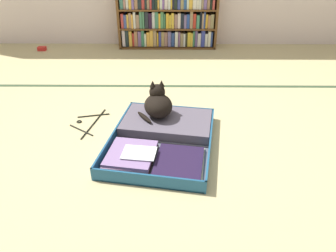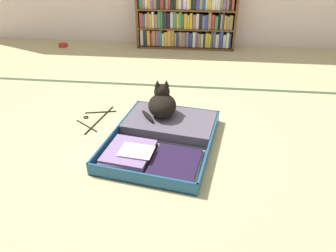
# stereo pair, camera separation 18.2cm
# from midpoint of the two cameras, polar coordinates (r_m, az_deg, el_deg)

# --- Properties ---
(ground_plane) EXTENTS (10.00, 10.00, 0.00)m
(ground_plane) POSITION_cam_midpoint_polar(r_m,az_deg,el_deg) (2.27, -4.99, -2.24)
(ground_plane) COLOR tan
(tatami_border) EXTENTS (4.80, 0.05, 0.00)m
(tatami_border) POSITION_cam_midpoint_polar(r_m,az_deg,el_deg) (3.09, -3.53, 7.33)
(tatami_border) COLOR #364D32
(tatami_border) RESTS_ON ground_plane
(bookshelf) EXTENTS (1.28, 0.25, 0.75)m
(bookshelf) POSITION_cam_midpoint_polar(r_m,az_deg,el_deg) (4.24, -1.49, 19.07)
(bookshelf) COLOR brown
(bookshelf) RESTS_ON ground_plane
(open_suitcase) EXTENTS (0.82, 0.99, 0.09)m
(open_suitcase) POSITION_cam_midpoint_polar(r_m,az_deg,el_deg) (2.22, -3.42, -1.84)
(open_suitcase) COLOR #1D537C
(open_suitcase) RESTS_ON ground_plane
(black_cat) EXTENTS (0.30, 0.30, 0.27)m
(black_cat) POSITION_cam_midpoint_polar(r_m,az_deg,el_deg) (2.34, -4.12, 4.09)
(black_cat) COLOR black
(black_cat) RESTS_ON open_suitcase
(clothes_hanger) EXTENTS (0.28, 0.46, 0.01)m
(clothes_hanger) POSITION_cam_midpoint_polar(r_m,az_deg,el_deg) (2.54, -16.34, 0.54)
(clothes_hanger) COLOR black
(clothes_hanger) RESTS_ON ground_plane
(small_red_pouch) EXTENTS (0.10, 0.07, 0.05)m
(small_red_pouch) POSITION_cam_midpoint_polar(r_m,az_deg,el_deg) (4.51, -23.31, 12.94)
(small_red_pouch) COLOR red
(small_red_pouch) RESTS_ON ground_plane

